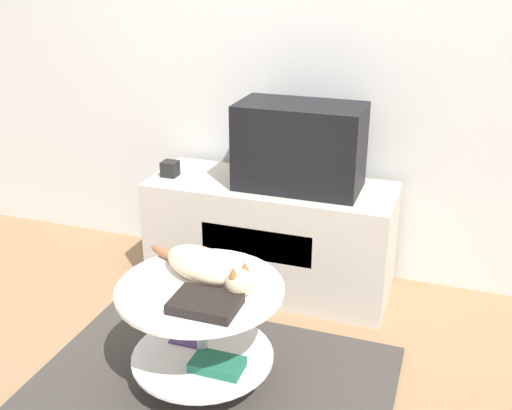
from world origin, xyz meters
name	(u,v)px	position (x,y,z in m)	size (l,w,h in m)	color
ground_plane	(210,390)	(0.00, 0.00, 0.00)	(12.00, 12.00, 0.00)	#93704C
wall_back	(297,38)	(0.00, 1.26, 1.30)	(8.00, 0.05, 2.60)	silver
rug	(209,389)	(0.00, 0.00, 0.01)	(1.49, 1.09, 0.02)	#3D3833
tv_stand	(270,236)	(-0.03, 0.93, 0.30)	(1.29, 0.49, 0.60)	beige
tv	(300,147)	(0.12, 0.92, 0.82)	(0.62, 0.34, 0.43)	black
speaker	(170,169)	(-0.58, 0.86, 0.64)	(0.08, 0.08, 0.08)	black
coffee_table	(202,323)	(-0.03, 0.01, 0.32)	(0.67, 0.67, 0.47)	#B2B2B7
dvd_box	(205,304)	(0.05, -0.12, 0.51)	(0.25, 0.18, 0.04)	black
cat	(206,267)	(-0.03, 0.08, 0.54)	(0.56, 0.32, 0.13)	beige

